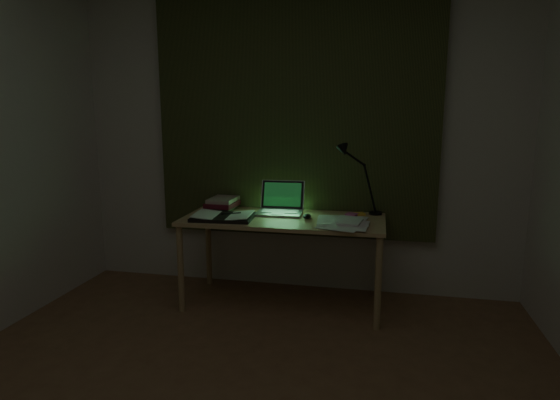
# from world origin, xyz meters

# --- Properties ---
(wall_back) EXTENTS (3.50, 0.00, 2.50)m
(wall_back) POSITION_xyz_m (0.00, 2.00, 1.25)
(wall_back) COLOR silver
(wall_back) RESTS_ON ground
(curtain) EXTENTS (2.20, 0.06, 2.00)m
(curtain) POSITION_xyz_m (0.00, 1.96, 1.45)
(curtain) COLOR #2C341A
(curtain) RESTS_ON wall_back
(desk) EXTENTS (1.46, 0.64, 0.67)m
(desk) POSITION_xyz_m (-0.01, 1.60, 0.33)
(desk) COLOR tan
(desk) RESTS_ON floor
(laptop) EXTENTS (0.35, 0.39, 0.24)m
(laptop) POSITION_xyz_m (-0.07, 1.71, 0.79)
(laptop) COLOR #A6A5AA
(laptop) RESTS_ON desk
(open_textbook) EXTENTS (0.45, 0.34, 0.04)m
(open_textbook) POSITION_xyz_m (-0.43, 1.48, 0.68)
(open_textbook) COLOR silver
(open_textbook) RESTS_ON desk
(book_stack) EXTENTS (0.21, 0.26, 0.10)m
(book_stack) POSITION_xyz_m (-0.54, 1.77, 0.72)
(book_stack) COLOR silver
(book_stack) RESTS_ON desk
(loose_papers) EXTENTS (0.40, 0.41, 0.02)m
(loose_papers) POSITION_xyz_m (0.43, 1.52, 0.68)
(loose_papers) COLOR silver
(loose_papers) RESTS_ON desk
(mouse) EXTENTS (0.07, 0.10, 0.03)m
(mouse) POSITION_xyz_m (0.16, 1.61, 0.68)
(mouse) COLOR black
(mouse) RESTS_ON desk
(sticky_yellow) EXTENTS (0.09, 0.09, 0.02)m
(sticky_yellow) POSITION_xyz_m (0.53, 1.81, 0.67)
(sticky_yellow) COLOR yellow
(sticky_yellow) RESTS_ON desk
(sticky_pink) EXTENTS (0.10, 0.10, 0.02)m
(sticky_pink) POSITION_xyz_m (0.47, 1.77, 0.67)
(sticky_pink) COLOR #CE508F
(sticky_pink) RESTS_ON desk
(desk_lamp) EXTENTS (0.40, 0.34, 0.52)m
(desk_lamp) POSITION_xyz_m (0.65, 1.86, 0.92)
(desk_lamp) COLOR black
(desk_lamp) RESTS_ON desk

